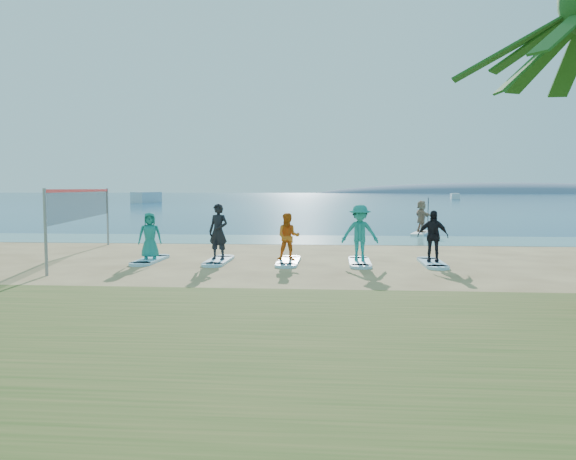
# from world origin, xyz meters

# --- Properties ---
(ground) EXTENTS (600.00, 600.00, 0.00)m
(ground) POSITION_xyz_m (0.00, 0.00, 0.00)
(ground) COLOR tan
(ground) RESTS_ON ground
(shallow_water) EXTENTS (600.00, 600.00, 0.00)m
(shallow_water) POSITION_xyz_m (0.00, 10.50, 0.01)
(shallow_water) COLOR teal
(shallow_water) RESTS_ON ground
(ocean) EXTENTS (600.00, 600.00, 0.00)m
(ocean) POSITION_xyz_m (0.00, 160.00, 0.01)
(ocean) COLOR navy
(ocean) RESTS_ON ground
(island_ridge) EXTENTS (220.00, 56.00, 18.00)m
(island_ridge) POSITION_xyz_m (95.00, 300.00, 0.00)
(island_ridge) COLOR slate
(island_ridge) RESTS_ON ground
(volleyball_net) EXTENTS (1.92, 8.90, 2.50)m
(volleyball_net) POSITION_xyz_m (-6.63, 2.96, 1.90)
(volleyball_net) COLOR gray
(volleyball_net) RESTS_ON ground
(paddleboard) EXTENTS (1.56, 3.07, 0.12)m
(paddleboard) POSITION_xyz_m (7.24, 14.36, 0.06)
(paddleboard) COLOR silver
(paddleboard) RESTS_ON ground
(paddleboarder) EXTENTS (0.96, 1.68, 1.73)m
(paddleboarder) POSITION_xyz_m (7.24, 14.36, 0.98)
(paddleboarder) COLOR tan
(paddleboarder) RESTS_ON paddleboard
(boat_offshore_a) EXTENTS (3.21, 8.05, 1.90)m
(boat_offshore_a) POSITION_xyz_m (-30.50, 79.77, 0.00)
(boat_offshore_a) COLOR silver
(boat_offshore_a) RESTS_ON ground
(boat_offshore_b) EXTENTS (2.53, 5.69, 1.37)m
(boat_offshore_b) POSITION_xyz_m (31.15, 119.91, 0.00)
(boat_offshore_b) COLOR silver
(boat_offshore_b) RESTS_ON ground
(surfboard_0) EXTENTS (0.70, 2.20, 0.09)m
(surfboard_0) POSITION_xyz_m (-3.80, 1.91, 0.04)
(surfboard_0) COLOR #9DD5F4
(surfboard_0) RESTS_ON ground
(student_0) EXTENTS (0.89, 0.70, 1.59)m
(student_0) POSITION_xyz_m (-3.80, 1.91, 0.89)
(student_0) COLOR #1A8275
(student_0) RESTS_ON surfboard_0
(surfboard_1) EXTENTS (0.70, 2.20, 0.09)m
(surfboard_1) POSITION_xyz_m (-1.43, 1.91, 0.04)
(surfboard_1) COLOR #9DD5F4
(surfboard_1) RESTS_ON ground
(student_1) EXTENTS (0.80, 0.65, 1.89)m
(student_1) POSITION_xyz_m (-1.43, 1.91, 1.04)
(student_1) COLOR black
(student_1) RESTS_ON surfboard_1
(surfboard_2) EXTENTS (0.70, 2.20, 0.09)m
(surfboard_2) POSITION_xyz_m (0.95, 1.91, 0.04)
(surfboard_2) COLOR #9DD5F4
(surfboard_2) RESTS_ON ground
(student_2) EXTENTS (0.79, 0.63, 1.59)m
(student_2) POSITION_xyz_m (0.95, 1.91, 0.88)
(student_2) COLOR #D16316
(student_2) RESTS_ON surfboard_2
(surfboard_3) EXTENTS (0.70, 2.20, 0.09)m
(surfboard_3) POSITION_xyz_m (3.33, 1.91, 0.04)
(surfboard_3) COLOR #9DD5F4
(surfboard_3) RESTS_ON ground
(student_3) EXTENTS (1.21, 0.70, 1.87)m
(student_3) POSITION_xyz_m (3.33, 1.91, 1.03)
(student_3) COLOR #1C877D
(student_3) RESTS_ON surfboard_3
(surfboard_4) EXTENTS (0.70, 2.20, 0.09)m
(surfboard_4) POSITION_xyz_m (5.71, 1.91, 0.04)
(surfboard_4) COLOR #9DD5F4
(surfboard_4) RESTS_ON ground
(student_4) EXTENTS (1.05, 0.57, 1.69)m
(student_4) POSITION_xyz_m (5.71, 1.91, 0.94)
(student_4) COLOR black
(student_4) RESTS_ON surfboard_4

